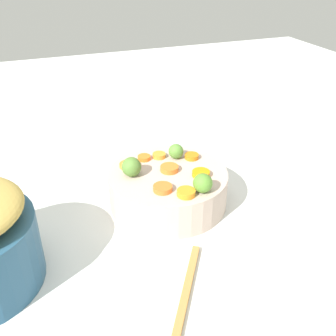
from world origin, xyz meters
name	(u,v)px	position (x,y,z in m)	size (l,w,h in m)	color
tabletop	(150,196)	(0.00, 0.00, 0.01)	(2.40, 2.40, 0.02)	silver
serving_bowl_carrots	(168,188)	(0.02, -0.05, 0.06)	(0.23, 0.23, 0.07)	#C1A898
carrot_slice_0	(159,155)	(0.03, 0.01, 0.10)	(0.03, 0.03, 0.01)	orange
carrot_slice_1	(169,168)	(0.03, -0.04, 0.10)	(0.04, 0.04, 0.01)	orange
carrot_slice_2	(192,156)	(0.09, -0.01, 0.10)	(0.03, 0.03, 0.01)	orange
carrot_slice_3	(130,166)	(-0.04, 0.00, 0.09)	(0.04, 0.04, 0.01)	orange
carrot_slice_4	(201,174)	(0.08, -0.08, 0.10)	(0.03, 0.03, 0.01)	orange
carrot_slice_5	(186,193)	(0.02, -0.13, 0.10)	(0.03, 0.03, 0.01)	orange
carrot_slice_6	(144,158)	(-0.01, 0.02, 0.10)	(0.03, 0.03, 0.01)	orange
carrot_slice_7	(163,188)	(-0.01, -0.11, 0.10)	(0.03, 0.03, 0.01)	orange
brussels_sprout_0	(175,151)	(0.06, 0.00, 0.11)	(0.03, 0.03, 0.03)	#568935
brussels_sprout_1	(131,167)	(-0.05, -0.04, 0.11)	(0.04, 0.04, 0.04)	#537D32
brussels_sprout_2	(203,183)	(0.06, -0.13, 0.11)	(0.04, 0.04, 0.04)	#53872E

